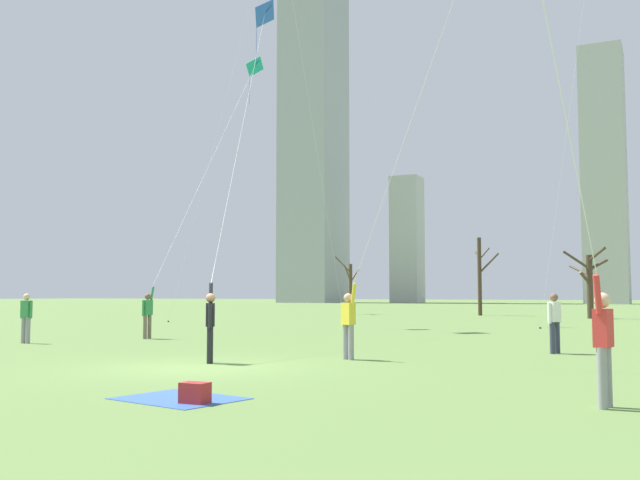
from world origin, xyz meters
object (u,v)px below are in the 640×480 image
object	(u,v)px
kite_flyer_foreground_right_purple	(573,185)
bare_tree_left_of_center	(589,281)
kite_flyer_midfield_left_blue	(234,188)
bare_tree_right_of_center	(350,285)
kite_flyer_midfield_center_green	(369,259)
bystander_strolling_midfield	(26,315)
bystander_far_off_by_trees	(554,320)
bare_tree_center	(480,274)
kite_flyer_foreground_left_teal	(172,257)
picnic_spot	(188,395)

from	to	relation	value
kite_flyer_foreground_right_purple	bare_tree_left_of_center	size ratio (longest dim) A/B	3.93
kite_flyer_midfield_left_blue	bare_tree_right_of_center	bearing A→B (deg)	108.03
kite_flyer_midfield_center_green	bystander_strolling_midfield	distance (m)	12.53
bystander_far_off_by_trees	bare_tree_center	bearing A→B (deg)	106.46
bystander_strolling_midfield	bare_tree_right_of_center	world-z (taller)	bare_tree_right_of_center
kite_flyer_foreground_left_teal	kite_flyer_foreground_right_purple	distance (m)	20.56
bare_tree_center	bare_tree_right_of_center	world-z (taller)	bare_tree_center
kite_flyer_midfield_left_blue	picnic_spot	distance (m)	11.64
kite_flyer_foreground_left_teal	picnic_spot	bearing A→B (deg)	-51.55
kite_flyer_foreground_left_teal	bystander_strolling_midfield	bearing A→B (deg)	-106.99
picnic_spot	bare_tree_center	xyz separation A→B (m)	(-6.38, 45.47, 3.02)
kite_flyer_foreground_right_purple	kite_flyer_midfield_left_blue	bearing A→B (deg)	141.71
kite_flyer_midfield_left_blue	bare_tree_left_of_center	size ratio (longest dim) A/B	3.53
picnic_spot	bare_tree_left_of_center	distance (m)	41.77
kite_flyer_foreground_right_purple	picnic_spot	xyz separation A→B (m)	(-5.42, -0.90, -2.92)
kite_flyer_foreground_right_purple	bare_tree_right_of_center	xyz separation A→B (m)	(-21.98, 43.28, -0.70)
kite_flyer_foreground_left_teal	kite_flyer_foreground_right_purple	size ratio (longest dim) A/B	0.76
kite_flyer_midfield_center_green	picnic_spot	xyz separation A→B (m)	(0.03, -7.30, -2.35)
kite_flyer_foreground_left_teal	picnic_spot	world-z (taller)	kite_flyer_foreground_left_teal
bare_tree_right_of_center	kite_flyer_foreground_left_teal	bearing A→B (deg)	-79.30
kite_flyer_midfield_center_green	bystander_far_off_by_trees	xyz separation A→B (m)	(3.70, 4.13, -1.54)
bare_tree_right_of_center	bare_tree_left_of_center	size ratio (longest dim) A/B	1.00
kite_flyer_midfield_left_blue	bare_tree_center	bearing A→B (deg)	91.86
kite_flyer_midfield_left_blue	bystander_far_off_by_trees	distance (m)	9.93
kite_flyer_midfield_center_green	picnic_spot	bearing A→B (deg)	-89.79
kite_flyer_midfield_left_blue	kite_flyer_foreground_left_teal	bearing A→B (deg)	142.47
kite_flyer_foreground_right_purple	bare_tree_center	world-z (taller)	kite_flyer_foreground_right_purple
bare_tree_center	kite_flyer_foreground_right_purple	bearing A→B (deg)	-75.17
kite_flyer_foreground_right_purple	bare_tree_left_of_center	distance (m)	40.94
bystander_strolling_midfield	bare_tree_right_of_center	distance (m)	36.31
kite_flyer_midfield_center_green	kite_flyer_foreground_right_purple	xyz separation A→B (m)	(5.45, -6.40, 0.57)
picnic_spot	bare_tree_center	world-z (taller)	bare_tree_center
kite_flyer_foreground_right_purple	picnic_spot	world-z (taller)	kite_flyer_foreground_right_purple
kite_flyer_midfield_left_blue	kite_flyer_midfield_center_green	distance (m)	6.02
kite_flyer_foreground_left_teal	bystander_strolling_midfield	size ratio (longest dim) A/B	8.54
bystander_strolling_midfield	bystander_far_off_by_trees	world-z (taller)	same
kite_flyer_midfield_left_blue	bare_tree_center	world-z (taller)	kite_flyer_midfield_left_blue
bystander_far_off_by_trees	bare_tree_right_of_center	size ratio (longest dim) A/B	0.35
kite_flyer_midfield_left_blue	kite_flyer_foreground_left_teal	xyz separation A→B (m)	(-5.57, 4.28, -1.78)
bystander_far_off_by_trees	bare_tree_left_of_center	size ratio (longest dim) A/B	0.35
bare_tree_center	bare_tree_left_of_center	bearing A→B (deg)	-25.08
kite_flyer_foreground_left_teal	kite_flyer_midfield_center_green	distance (m)	12.45
kite_flyer_midfield_left_blue	kite_flyer_midfield_center_green	xyz separation A→B (m)	(5.17, -1.98, -2.36)
kite_flyer_midfield_center_green	bare_tree_right_of_center	distance (m)	40.42
bystander_far_off_by_trees	picnic_spot	distance (m)	12.04
kite_flyer_midfield_center_green	bare_tree_right_of_center	xyz separation A→B (m)	(-16.53, 36.88, -0.13)
kite_flyer_foreground_left_teal	bare_tree_center	bearing A→B (deg)	82.15
kite_flyer_midfield_center_green	bare_tree_left_of_center	world-z (taller)	kite_flyer_midfield_center_green
kite_flyer_midfield_left_blue	bystander_far_off_by_trees	xyz separation A→B (m)	(8.88, 2.15, -3.90)
kite_flyer_foreground_left_teal	bare_tree_right_of_center	xyz separation A→B (m)	(-5.79, 30.62, -0.71)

